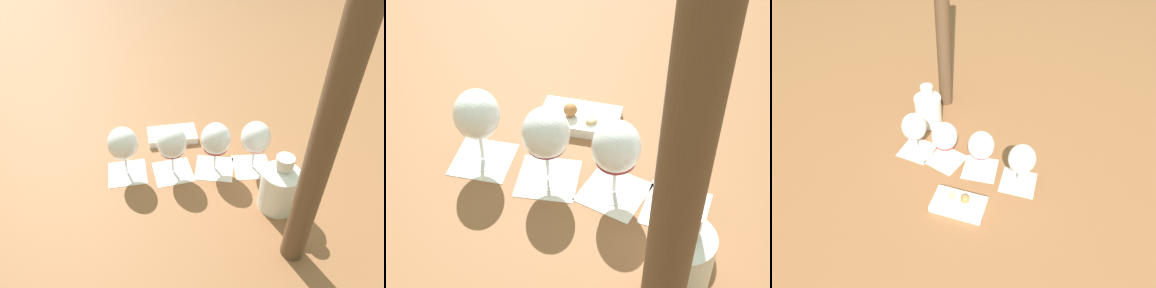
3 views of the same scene
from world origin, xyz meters
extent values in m
plane|color=brown|center=(0.00, 0.00, 0.00)|extent=(8.00, 8.00, 0.00)
cube|color=silver|center=(-0.14, 0.14, 0.00)|extent=(0.17, 0.17, 0.00)
cube|color=silver|center=(-0.06, 0.05, 0.00)|extent=(0.17, 0.17, 0.00)
cube|color=silver|center=(0.05, -0.04, 0.00)|extent=(0.17, 0.17, 0.00)
cube|color=silver|center=(0.15, -0.15, 0.00)|extent=(0.17, 0.17, 0.00)
cylinder|color=white|center=(-0.14, 0.14, 0.00)|extent=(0.07, 0.07, 0.01)
cylinder|color=white|center=(-0.14, 0.14, 0.04)|extent=(0.01, 0.01, 0.07)
ellipsoid|color=white|center=(-0.14, 0.14, 0.12)|extent=(0.09, 0.09, 0.11)
ellipsoid|color=#C84E58|center=(-0.14, 0.14, 0.09)|extent=(0.08, 0.08, 0.03)
cylinder|color=white|center=(-0.06, 0.05, 0.00)|extent=(0.07, 0.07, 0.01)
cylinder|color=white|center=(-0.06, 0.05, 0.04)|extent=(0.01, 0.01, 0.07)
ellipsoid|color=white|center=(-0.06, 0.05, 0.12)|extent=(0.09, 0.09, 0.11)
ellipsoid|color=#A6313B|center=(-0.06, 0.05, 0.09)|extent=(0.08, 0.08, 0.02)
cylinder|color=white|center=(0.05, -0.04, 0.00)|extent=(0.07, 0.07, 0.01)
cylinder|color=white|center=(0.05, -0.04, 0.04)|extent=(0.01, 0.01, 0.07)
ellipsoid|color=white|center=(0.05, -0.04, 0.12)|extent=(0.09, 0.09, 0.11)
ellipsoid|color=maroon|center=(0.05, -0.04, 0.09)|extent=(0.08, 0.08, 0.03)
cylinder|color=white|center=(0.15, -0.15, 0.00)|extent=(0.07, 0.07, 0.01)
cylinder|color=white|center=(0.15, -0.15, 0.04)|extent=(0.01, 0.01, 0.07)
ellipsoid|color=white|center=(0.15, -0.15, 0.12)|extent=(0.09, 0.09, 0.11)
ellipsoid|color=#4F1726|center=(0.15, -0.15, 0.10)|extent=(0.08, 0.08, 0.04)
cylinder|color=white|center=(-0.05, 0.28, 0.06)|extent=(0.11, 0.11, 0.13)
cone|color=white|center=(-0.05, 0.28, 0.14)|extent=(0.11, 0.11, 0.02)
cylinder|color=white|center=(-0.05, 0.28, 0.16)|extent=(0.05, 0.05, 0.03)
cube|color=white|center=(-0.08, -0.17, 0.01)|extent=(0.20, 0.19, 0.02)
cylinder|color=#DBB775|center=(-0.10, -0.14, 0.03)|extent=(0.03, 0.03, 0.01)
cylinder|color=#DBB775|center=(-0.09, -0.14, 0.03)|extent=(0.02, 0.02, 0.01)
sphere|color=#B2703D|center=(-0.06, -0.18, 0.04)|extent=(0.03, 0.03, 0.03)
cylinder|color=brown|center=(0.06, 0.39, 0.54)|extent=(0.06, 0.06, 1.07)
camera|label=1|loc=(0.62, 0.54, 0.75)|focal=32.00mm
camera|label=2|loc=(0.34, 0.73, 0.84)|focal=55.00mm
camera|label=3|loc=(-0.31, -0.80, 0.93)|focal=32.00mm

